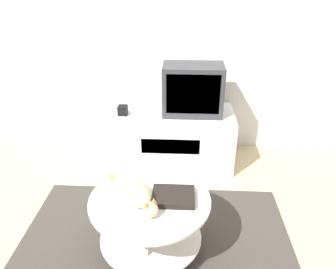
# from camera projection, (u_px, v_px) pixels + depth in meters

# --- Properties ---
(ground_plane) EXTENTS (12.00, 12.00, 0.00)m
(ground_plane) POSITION_uv_depth(u_px,v_px,m) (154.00, 258.00, 2.11)
(ground_plane) COLOR tan
(wall_back) EXTENTS (8.00, 0.05, 2.60)m
(wall_back) POSITION_uv_depth(u_px,v_px,m) (167.00, 13.00, 2.88)
(wall_back) COLOR silver
(wall_back) RESTS_ON ground_plane
(rug) EXTENTS (1.82, 1.42, 0.02)m
(rug) POSITION_uv_depth(u_px,v_px,m) (154.00, 257.00, 2.10)
(rug) COLOR #3D3833
(rug) RESTS_ON ground_plane
(tv_stand) EXTENTS (1.11, 0.54, 0.50)m
(tv_stand) POSITION_uv_depth(u_px,v_px,m) (172.00, 137.00, 3.05)
(tv_stand) COLOR white
(tv_stand) RESTS_ON ground_plane
(tv) EXTENTS (0.52, 0.30, 0.44)m
(tv) POSITION_uv_depth(u_px,v_px,m) (193.00, 90.00, 2.82)
(tv) COLOR #333338
(tv) RESTS_ON tv_stand
(speaker) EXTENTS (0.08, 0.08, 0.08)m
(speaker) POSITION_uv_depth(u_px,v_px,m) (123.00, 110.00, 2.87)
(speaker) COLOR black
(speaker) RESTS_ON tv_stand
(coffee_table) EXTENTS (0.73, 0.73, 0.41)m
(coffee_table) POSITION_uv_depth(u_px,v_px,m) (150.00, 219.00, 2.03)
(coffee_table) COLOR #B2B2B7
(coffee_table) RESTS_ON rug
(dvd_box) EXTENTS (0.25, 0.20, 0.04)m
(dvd_box) POSITION_uv_depth(u_px,v_px,m) (173.00, 196.00, 1.95)
(dvd_box) COLOR black
(dvd_box) RESTS_ON coffee_table
(cat) EXTENTS (0.37, 0.41, 0.13)m
(cat) POSITION_uv_depth(u_px,v_px,m) (133.00, 192.00, 1.92)
(cat) COLOR beige
(cat) RESTS_ON coffee_table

